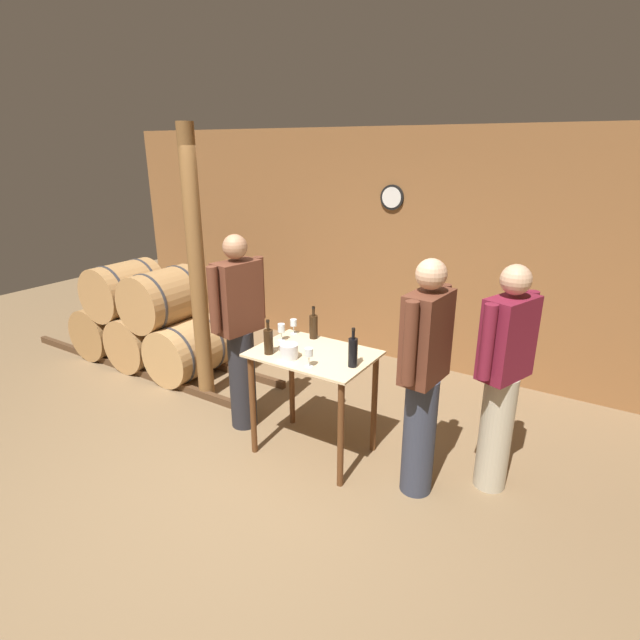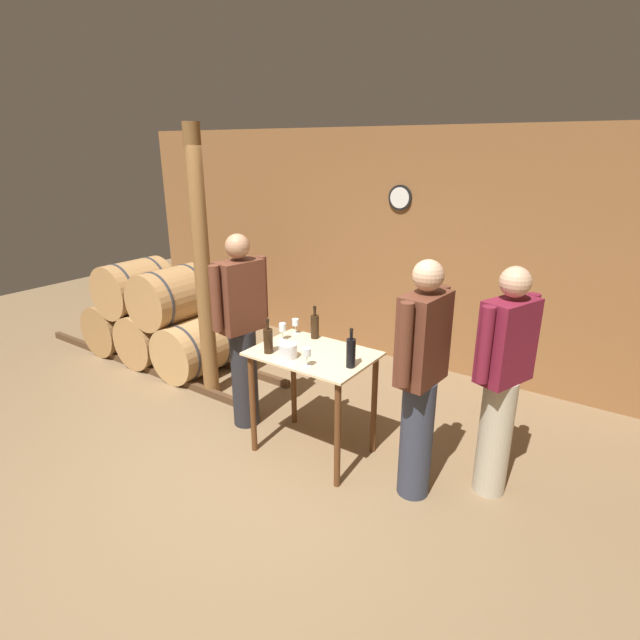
# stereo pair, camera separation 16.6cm
# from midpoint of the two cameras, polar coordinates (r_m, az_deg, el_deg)

# --- Properties ---
(ground_plane) EXTENTS (14.00, 14.00, 0.00)m
(ground_plane) POSITION_cam_midpoint_polar(r_m,az_deg,el_deg) (4.11, -11.11, -18.49)
(ground_plane) COLOR brown
(back_wall) EXTENTS (8.40, 0.08, 2.70)m
(back_wall) POSITION_cam_midpoint_polar(r_m,az_deg,el_deg) (5.90, 8.37, 7.93)
(back_wall) COLOR brown
(back_wall) RESTS_ON ground_plane
(barrel_rack) EXTENTS (3.55, 0.77, 1.21)m
(barrel_rack) POSITION_cam_midpoint_polar(r_m,az_deg,el_deg) (6.26, -19.97, -0.16)
(barrel_rack) COLOR #4C331E
(barrel_rack) RESTS_ON ground_plane
(tasting_table) EXTENTS (0.97, 0.69, 0.92)m
(tasting_table) POSITION_cam_midpoint_polar(r_m,az_deg,el_deg) (4.11, -1.91, -6.27)
(tasting_table) COLOR beige
(tasting_table) RESTS_ON ground_plane
(wooden_post) EXTENTS (0.16, 0.16, 2.70)m
(wooden_post) POSITION_cam_midpoint_polar(r_m,az_deg,el_deg) (5.02, -14.82, 5.47)
(wooden_post) COLOR brown
(wooden_post) RESTS_ON ground_plane
(wine_bottle_far_left) EXTENTS (0.08, 0.08, 0.29)m
(wine_bottle_far_left) POSITION_cam_midpoint_polar(r_m,az_deg,el_deg) (4.00, -7.09, -2.40)
(wine_bottle_far_left) COLOR black
(wine_bottle_far_left) RESTS_ON tasting_table
(wine_bottle_left) EXTENTS (0.07, 0.07, 0.29)m
(wine_bottle_left) POSITION_cam_midpoint_polar(r_m,az_deg,el_deg) (4.29, -1.85, -0.70)
(wine_bottle_left) COLOR black
(wine_bottle_left) RESTS_ON tasting_table
(wine_bottle_center) EXTENTS (0.07, 0.07, 0.31)m
(wine_bottle_center) POSITION_cam_midpoint_polar(r_m,az_deg,el_deg) (3.74, 2.51, -3.64)
(wine_bottle_center) COLOR black
(wine_bottle_center) RESTS_ON tasting_table
(wine_glass_near_left) EXTENTS (0.06, 0.06, 0.13)m
(wine_glass_near_left) POSITION_cam_midpoint_polar(r_m,az_deg,el_deg) (4.40, -4.13, -0.40)
(wine_glass_near_left) COLOR silver
(wine_glass_near_left) RESTS_ON tasting_table
(wine_glass_near_center) EXTENTS (0.06, 0.06, 0.15)m
(wine_glass_near_center) POSITION_cam_midpoint_polar(r_m,az_deg,el_deg) (4.26, -5.56, -0.99)
(wine_glass_near_center) COLOR silver
(wine_glass_near_center) RESTS_ON tasting_table
(wine_glass_near_right) EXTENTS (0.06, 0.06, 0.15)m
(wine_glass_near_right) POSITION_cam_midpoint_polar(r_m,az_deg,el_deg) (3.74, -2.55, -3.81)
(wine_glass_near_right) COLOR silver
(wine_glass_near_right) RESTS_ON tasting_table
(ice_bucket) EXTENTS (0.15, 0.15, 0.12)m
(ice_bucket) POSITION_cam_midpoint_polar(r_m,az_deg,el_deg) (3.92, -4.79, -3.59)
(ice_bucket) COLOR silver
(ice_bucket) RESTS_ON tasting_table
(person_host) EXTENTS (0.25, 0.59, 1.80)m
(person_host) POSITION_cam_midpoint_polar(r_m,az_deg,el_deg) (3.60, 10.46, -6.30)
(person_host) COLOR #333847
(person_host) RESTS_ON ground_plane
(person_visitor_with_scarf) EXTENTS (0.34, 0.56, 1.75)m
(person_visitor_with_scarf) POSITION_cam_midpoint_polar(r_m,az_deg,el_deg) (3.81, 19.01, -6.12)
(person_visitor_with_scarf) COLOR #B7AD93
(person_visitor_with_scarf) RESTS_ON ground_plane
(person_visitor_bearded) EXTENTS (0.29, 0.58, 1.80)m
(person_visitor_bearded) POSITION_cam_midpoint_polar(r_m,az_deg,el_deg) (4.48, -10.23, -1.08)
(person_visitor_bearded) COLOR #232328
(person_visitor_bearded) RESTS_ON ground_plane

